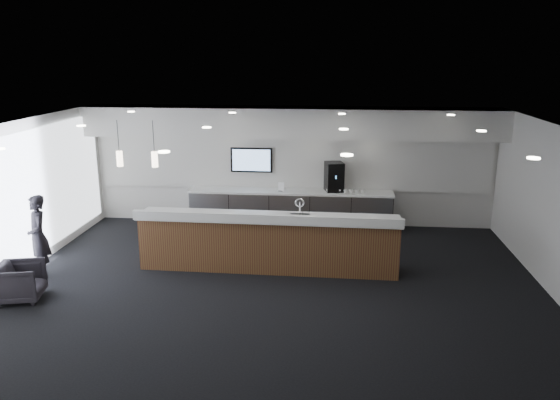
# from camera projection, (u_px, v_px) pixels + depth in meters

# --- Properties ---
(ground) EXTENTS (10.00, 10.00, 0.00)m
(ground) POSITION_uv_depth(u_px,v_px,m) (275.00, 286.00, 10.25)
(ground) COLOR black
(ground) RESTS_ON ground
(ceiling) EXTENTS (10.00, 8.00, 0.02)m
(ceiling) POSITION_uv_depth(u_px,v_px,m) (274.00, 126.00, 9.47)
(ceiling) COLOR black
(ceiling) RESTS_ON back_wall
(back_wall) EXTENTS (10.00, 0.02, 3.00)m
(back_wall) POSITION_uv_depth(u_px,v_px,m) (291.00, 166.00, 13.71)
(back_wall) COLOR silver
(back_wall) RESTS_ON ground
(left_wall) EXTENTS (0.02, 8.00, 3.00)m
(left_wall) POSITION_uv_depth(u_px,v_px,m) (13.00, 202.00, 10.33)
(left_wall) COLOR silver
(left_wall) RESTS_ON ground
(soffit_bulkhead) EXTENTS (10.00, 0.90, 0.70)m
(soffit_bulkhead) POSITION_uv_depth(u_px,v_px,m) (290.00, 122.00, 12.98)
(soffit_bulkhead) COLOR silver
(soffit_bulkhead) RESTS_ON back_wall
(alcove_panel) EXTENTS (9.80, 0.06, 1.40)m
(alcove_panel) POSITION_uv_depth(u_px,v_px,m) (291.00, 162.00, 13.65)
(alcove_panel) COLOR silver
(alcove_panel) RESTS_ON back_wall
(window_blinds_wall) EXTENTS (0.04, 7.36, 2.55)m
(window_blinds_wall) POSITION_uv_depth(u_px,v_px,m) (15.00, 202.00, 10.32)
(window_blinds_wall) COLOR silver
(window_blinds_wall) RESTS_ON left_wall
(back_credenza) EXTENTS (5.06, 0.66, 0.95)m
(back_credenza) POSITION_uv_depth(u_px,v_px,m) (290.00, 209.00, 13.63)
(back_credenza) COLOR #999CA2
(back_credenza) RESTS_ON ground
(wall_tv) EXTENTS (1.05, 0.08, 0.62)m
(wall_tv) POSITION_uv_depth(u_px,v_px,m) (252.00, 160.00, 13.67)
(wall_tv) COLOR black
(wall_tv) RESTS_ON back_wall
(pendant_left) EXTENTS (0.12, 0.12, 0.30)m
(pendant_left) POSITION_uv_depth(u_px,v_px,m) (157.00, 158.00, 10.66)
(pendant_left) COLOR beige
(pendant_left) RESTS_ON ceiling
(pendant_right) EXTENTS (0.12, 0.12, 0.30)m
(pendant_right) POSITION_uv_depth(u_px,v_px,m) (122.00, 157.00, 10.73)
(pendant_right) COLOR beige
(pendant_right) RESTS_ON ceiling
(ceiling_can_lights) EXTENTS (7.00, 5.00, 0.02)m
(ceiling_can_lights) POSITION_uv_depth(u_px,v_px,m) (274.00, 128.00, 9.48)
(ceiling_can_lights) COLOR white
(ceiling_can_lights) RESTS_ON ceiling
(service_counter) EXTENTS (5.23, 0.94, 1.49)m
(service_counter) POSITION_uv_depth(u_px,v_px,m) (268.00, 242.00, 10.94)
(service_counter) COLOR #4F271A
(service_counter) RESTS_ON ground
(coffee_machine) EXTENTS (0.51, 0.58, 0.72)m
(coffee_machine) POSITION_uv_depth(u_px,v_px,m) (334.00, 177.00, 13.37)
(coffee_machine) COLOR black
(coffee_machine) RESTS_ON back_credenza
(info_sign_left) EXTENTS (0.16, 0.06, 0.22)m
(info_sign_left) POSITION_uv_depth(u_px,v_px,m) (281.00, 187.00, 13.41)
(info_sign_left) COLOR white
(info_sign_left) RESTS_ON back_credenza
(info_sign_right) EXTENTS (0.18, 0.08, 0.24)m
(info_sign_right) POSITION_uv_depth(u_px,v_px,m) (335.00, 187.00, 13.31)
(info_sign_right) COLOR white
(info_sign_right) RESTS_ON back_credenza
(armchair) EXTENTS (0.89, 0.88, 0.68)m
(armchair) POSITION_uv_depth(u_px,v_px,m) (20.00, 282.00, 9.60)
(armchair) COLOR black
(armchair) RESTS_ON ground
(lounge_guest) EXTENTS (0.68, 0.71, 1.63)m
(lounge_guest) POSITION_uv_depth(u_px,v_px,m) (38.00, 236.00, 10.52)
(lounge_guest) COLOR black
(lounge_guest) RESTS_ON ground
(cup_0) EXTENTS (0.09, 0.09, 0.08)m
(cup_0) POSITION_uv_depth(u_px,v_px,m) (363.00, 192.00, 13.23)
(cup_0) COLOR white
(cup_0) RESTS_ON back_credenza
(cup_1) EXTENTS (0.13, 0.13, 0.08)m
(cup_1) POSITION_uv_depth(u_px,v_px,m) (357.00, 191.00, 13.24)
(cup_1) COLOR white
(cup_1) RESTS_ON back_credenza
(cup_2) EXTENTS (0.11, 0.11, 0.08)m
(cup_2) POSITION_uv_depth(u_px,v_px,m) (351.00, 191.00, 13.26)
(cup_2) COLOR white
(cup_2) RESTS_ON back_credenza
(cup_3) EXTENTS (0.12, 0.12, 0.08)m
(cup_3) POSITION_uv_depth(u_px,v_px,m) (345.00, 191.00, 13.27)
(cup_3) COLOR white
(cup_3) RESTS_ON back_credenza
(cup_4) EXTENTS (0.12, 0.12, 0.08)m
(cup_4) POSITION_uv_depth(u_px,v_px,m) (340.00, 191.00, 13.28)
(cup_4) COLOR white
(cup_4) RESTS_ON back_credenza
(cup_5) EXTENTS (0.10, 0.10, 0.08)m
(cup_5) POSITION_uv_depth(u_px,v_px,m) (334.00, 191.00, 13.29)
(cup_5) COLOR white
(cup_5) RESTS_ON back_credenza
(cup_6) EXTENTS (0.13, 0.13, 0.08)m
(cup_6) POSITION_uv_depth(u_px,v_px,m) (328.00, 191.00, 13.31)
(cup_6) COLOR white
(cup_6) RESTS_ON back_credenza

